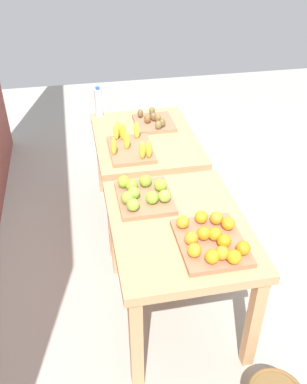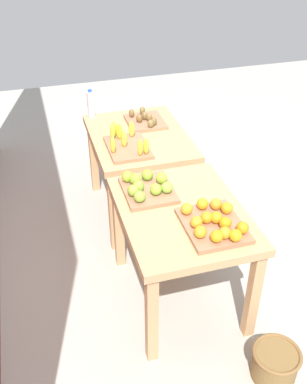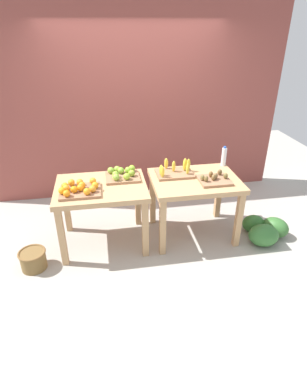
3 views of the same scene
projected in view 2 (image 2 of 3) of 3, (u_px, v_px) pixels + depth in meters
The scene contains 10 objects.
ground_plane at pixel (157, 247), 3.83m from camera, with size 8.00×8.00×0.00m, color #AAA69B.
display_table_left at pixel (181, 224), 3.01m from camera, with size 1.04×0.80×0.79m.
display_table_right at pixel (139, 147), 3.90m from camera, with size 1.04×0.80×0.79m.
orange_bin at pixel (214, 223), 2.76m from camera, with size 0.45×0.36×0.11m.
apple_bin at pixel (147, 187), 3.09m from camera, with size 0.40×0.34×0.11m.
banana_crate at pixel (127, 144), 3.60m from camera, with size 0.44×0.32×0.17m.
kiwi_bin at pixel (145, 121), 3.99m from camera, with size 0.36×0.32×0.10m.
water_bottle at pixel (91, 104), 4.06m from camera, with size 0.06×0.06×0.26m.
watermelon_pile at pixel (144, 150), 4.96m from camera, with size 0.65×0.60×0.28m.
wicker_basket at pixel (275, 363), 2.76m from camera, with size 0.30×0.30×0.22m.
Camera 2 is at (-2.78, 0.84, 2.55)m, focal length 42.11 mm.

